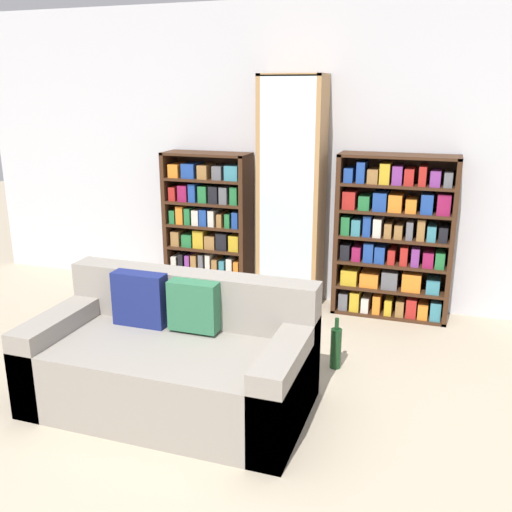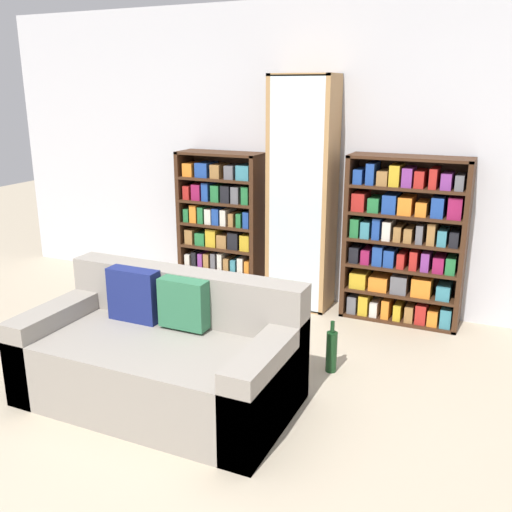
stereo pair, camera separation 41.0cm
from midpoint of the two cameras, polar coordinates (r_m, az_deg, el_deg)
The scene contains 7 objects.
ground_plane at distance 3.34m, azimuth -10.67°, elevation -19.78°, with size 16.00×16.00×0.00m, color tan.
wall_back at distance 5.27m, azimuth 3.21°, elevation 9.84°, with size 6.96×0.06×2.70m.
couch at distance 3.74m, azimuth -11.50°, elevation -10.36°, with size 1.72×0.91×0.80m.
bookshelf_left at distance 5.53m, azimuth -6.92°, elevation 2.97°, with size 0.82×0.32×1.38m.
display_cabinet at distance 5.14m, azimuth 1.32°, elevation 6.03°, with size 0.56×0.36×2.07m.
bookshelf_right at distance 5.04m, azimuth 11.33°, elevation 1.63°, with size 1.00×0.32×1.42m.
wine_bottle at distance 4.17m, azimuth 5.18°, elevation -9.16°, with size 0.08×0.08×0.39m.
Camera 1 is at (1.20, -2.39, 1.96)m, focal length 40.00 mm.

